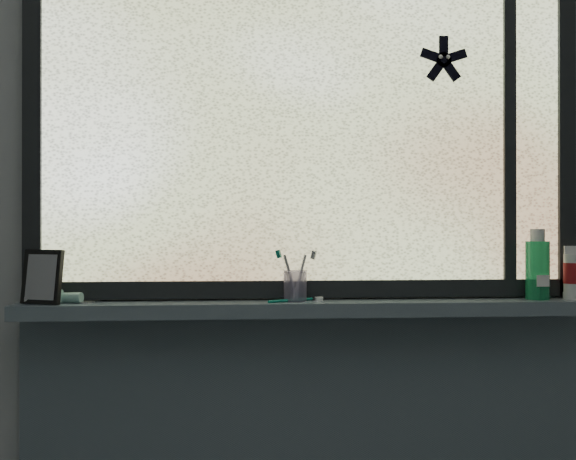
% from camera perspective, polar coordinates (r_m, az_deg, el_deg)
% --- Properties ---
extents(wall_back, '(3.00, 0.01, 2.50)m').
position_cam_1_polar(wall_back, '(1.88, 1.68, 0.89)').
color(wall_back, '#9EA3A8').
rests_on(wall_back, ground).
extents(windowsill, '(1.62, 0.14, 0.04)m').
position_cam_1_polar(windowsill, '(1.82, 1.93, -6.96)').
color(windowsill, slate).
rests_on(windowsill, wall_back).
extents(window_pane, '(1.50, 0.01, 1.00)m').
position_cam_1_polar(window_pane, '(1.89, 1.76, 9.44)').
color(window_pane, silver).
rests_on(window_pane, wall_back).
extents(frame_bottom, '(1.60, 0.03, 0.05)m').
position_cam_1_polar(frame_bottom, '(1.86, 1.77, -5.26)').
color(frame_bottom, black).
rests_on(frame_bottom, windowsill).
extents(frame_left, '(0.05, 0.03, 1.10)m').
position_cam_1_polar(frame_left, '(1.96, -21.73, 9.10)').
color(frame_left, black).
rests_on(frame_left, wall_back).
extents(frame_right, '(0.05, 0.03, 1.10)m').
position_cam_1_polar(frame_right, '(2.11, 23.43, 8.42)').
color(frame_right, black).
rests_on(frame_right, wall_back).
extents(frame_mullion, '(0.03, 0.03, 1.00)m').
position_cam_1_polar(frame_mullion, '(2.03, 19.02, 8.74)').
color(frame_mullion, black).
rests_on(frame_mullion, wall_back).
extents(starfish_sticker, '(0.15, 0.02, 0.15)m').
position_cam_1_polar(starfish_sticker, '(2.00, 13.67, 14.48)').
color(starfish_sticker, black).
rests_on(starfish_sticker, window_pane).
extents(vanity_mirror, '(0.13, 0.10, 0.15)m').
position_cam_1_polar(vanity_mirror, '(1.86, -21.00, -3.91)').
color(vanity_mirror, black).
rests_on(vanity_mirror, windowsill).
extents(toothpaste_tube, '(0.22, 0.07, 0.04)m').
position_cam_1_polar(toothpaste_tube, '(1.87, -19.77, -5.58)').
color(toothpaste_tube, silver).
rests_on(toothpaste_tube, windowsill).
extents(toothbrush_cup, '(0.09, 0.09, 0.09)m').
position_cam_1_polar(toothbrush_cup, '(1.82, 0.65, -4.99)').
color(toothbrush_cup, '#A093C3').
rests_on(toothbrush_cup, windowsill).
extents(toothbrush_lying, '(0.17, 0.10, 0.01)m').
position_cam_1_polar(toothbrush_lying, '(1.80, 0.24, -6.20)').
color(toothbrush_lying, '#0D7B65').
rests_on(toothbrush_lying, windowsill).
extents(mouthwash_bottle, '(0.08, 0.08, 0.17)m').
position_cam_1_polar(mouthwash_bottle, '(1.99, 21.29, -2.84)').
color(mouthwash_bottle, '#1E9E5D').
rests_on(mouthwash_bottle, windowsill).
extents(cream_tube, '(0.05, 0.05, 0.11)m').
position_cam_1_polar(cream_tube, '(2.04, 23.90, -3.33)').
color(cream_tube, silver).
rests_on(cream_tube, windowsill).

